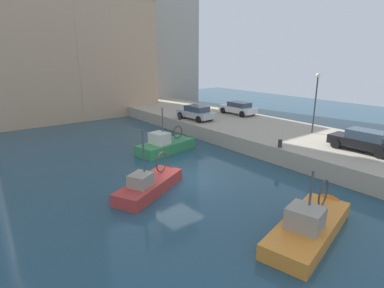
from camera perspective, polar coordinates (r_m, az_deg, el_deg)
water_surface at (r=19.26m, az=-2.69°, el=-6.54°), size 80.00×80.00×0.00m
quay_wall at (r=27.00m, az=17.63°, el=0.73°), size 9.00×56.00×1.20m
fishing_boat_orange at (r=14.93m, az=21.09°, el=-14.34°), size 6.84×3.29×3.88m
fishing_boat_green at (r=24.92m, az=-4.26°, el=-0.93°), size 5.81×2.75×4.39m
fishing_boat_red at (r=18.01m, az=-7.19°, el=-7.98°), size 5.73×3.95×4.41m
parked_car_white at (r=33.90m, az=8.48°, el=6.58°), size 1.84×4.21×1.35m
parked_car_black at (r=23.52m, az=29.08°, el=0.56°), size 1.84×4.18×1.45m
parked_car_silver at (r=30.82m, az=0.70°, el=5.82°), size 2.04×4.16×1.38m
mooring_bollard_mid at (r=22.38m, az=15.90°, el=0.10°), size 0.28×0.28×0.55m
mooring_bollard_north at (r=30.77m, az=-2.31°, el=4.97°), size 0.28×0.28×0.55m
quay_streetlamp at (r=27.04m, az=21.89°, el=8.69°), size 0.36×0.36×4.83m
waterfront_building_west at (r=40.56m, az=-28.06°, el=20.39°), size 10.74×8.98×23.31m
waterfront_building_west_mid at (r=42.37m, az=-15.24°, el=15.26°), size 10.38×7.88×14.32m
waterfront_building_east at (r=50.53m, az=-4.97°, el=21.40°), size 8.11×6.89×24.19m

